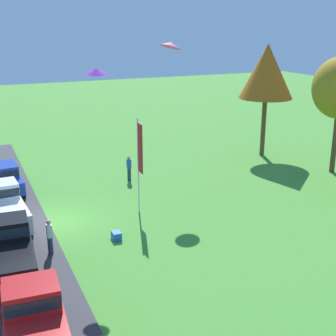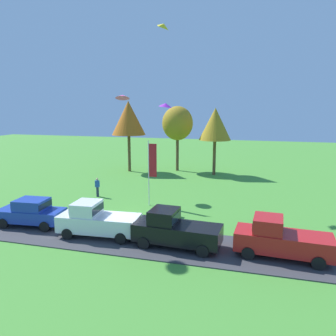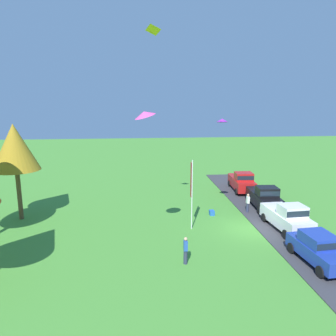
# 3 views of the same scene
# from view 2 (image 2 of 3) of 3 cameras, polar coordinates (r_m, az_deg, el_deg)

# --- Properties ---
(ground_plane) EXTENTS (120.00, 120.00, 0.00)m
(ground_plane) POSITION_cam_2_polar(r_m,az_deg,el_deg) (23.41, -7.86, -9.41)
(ground_plane) COLOR #478E33
(pavement_strip) EXTENTS (36.00, 4.40, 0.06)m
(pavement_strip) POSITION_cam_2_polar(r_m,az_deg,el_deg) (21.08, -10.84, -11.75)
(pavement_strip) COLOR #38383D
(pavement_strip) RESTS_ON ground
(car_sedan_far_end) EXTENTS (4.53, 2.23, 1.84)m
(car_sedan_far_end) POSITION_cam_2_polar(r_m,az_deg,el_deg) (24.05, -22.69, -7.00)
(car_sedan_far_end) COLOR #1E389E
(car_sedan_far_end) RESTS_ON ground
(car_pickup_mid_row) EXTENTS (5.11, 2.30, 2.14)m
(car_pickup_mid_row) POSITION_cam_2_polar(r_m,az_deg,el_deg) (21.01, -12.39, -8.75)
(car_pickup_mid_row) COLOR white
(car_pickup_mid_row) RESTS_ON ground
(car_pickup_near_entrance) EXTENTS (5.10, 2.27, 2.14)m
(car_pickup_near_entrance) POSITION_cam_2_polar(r_m,az_deg,el_deg) (19.08, 1.05, -10.51)
(car_pickup_near_entrance) COLOR black
(car_pickup_near_entrance) RESTS_ON ground
(car_pickup_by_flagpole) EXTENTS (5.11, 2.31, 2.14)m
(car_pickup_by_flagpole) POSITION_cam_2_polar(r_m,az_deg,el_deg) (18.80, 18.79, -11.44)
(car_pickup_by_flagpole) COLOR red
(car_pickup_by_flagpole) RESTS_ON ground
(person_watching_sky) EXTENTS (0.36, 0.24, 1.71)m
(person_watching_sky) POSITION_cam_2_polar(r_m,az_deg,el_deg) (21.04, -0.02, -9.12)
(person_watching_sky) COLOR #2D334C
(person_watching_sky) RESTS_ON ground
(person_on_lawn) EXTENTS (0.36, 0.24, 1.71)m
(person_on_lawn) POSITION_cam_2_polar(r_m,az_deg,el_deg) (30.08, -12.19, -3.27)
(person_on_lawn) COLOR #2D334C
(person_on_lawn) RESTS_ON ground
(tree_center_back) EXTENTS (4.11, 4.11, 8.67)m
(tree_center_back) POSITION_cam_2_polar(r_m,az_deg,el_deg) (40.61, -6.89, 8.60)
(tree_center_back) COLOR brown
(tree_center_back) RESTS_ON ground
(tree_far_right) EXTENTS (3.81, 3.81, 8.05)m
(tree_far_right) POSITION_cam_2_polar(r_m,az_deg,el_deg) (40.83, 1.67, 7.75)
(tree_far_right) COLOR brown
(tree_far_right) RESTS_ON ground
(tree_lone_near) EXTENTS (3.73, 3.73, 7.87)m
(tree_lone_near) POSITION_cam_2_polar(r_m,az_deg,el_deg) (38.60, 8.21, 7.55)
(tree_lone_near) COLOR brown
(tree_lone_near) RESTS_ON ground
(flag_banner) EXTENTS (0.71, 0.08, 5.36)m
(flag_banner) POSITION_cam_2_polar(r_m,az_deg,el_deg) (26.27, -2.91, 0.57)
(flag_banner) COLOR silver
(flag_banner) RESTS_ON ground
(cooler_box) EXTENTS (0.56, 0.40, 0.40)m
(cooler_box) POSITION_cam_2_polar(r_m,az_deg,el_deg) (24.26, 1.42, -8.08)
(cooler_box) COLOR blue
(cooler_box) RESTS_ON ground
(kite_delta_near_flag) EXTENTS (1.58, 1.61, 0.66)m
(kite_delta_near_flag) POSITION_cam_2_polar(r_m,az_deg,el_deg) (30.58, -7.94, 12.23)
(kite_delta_near_flag) COLOR #EA4C9E
(kite_delta_low_drifter) EXTENTS (1.06, 1.04, 0.39)m
(kite_delta_low_drifter) POSITION_cam_2_polar(r_m,az_deg,el_deg) (22.71, -0.45, 10.91)
(kite_delta_low_drifter) COLOR purple
(kite_diamond_high_left) EXTENTS (1.21, 1.12, 0.70)m
(kite_diamond_high_left) POSITION_cam_2_polar(r_m,az_deg,el_deg) (29.11, -0.69, 23.53)
(kite_diamond_high_left) COLOR yellow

